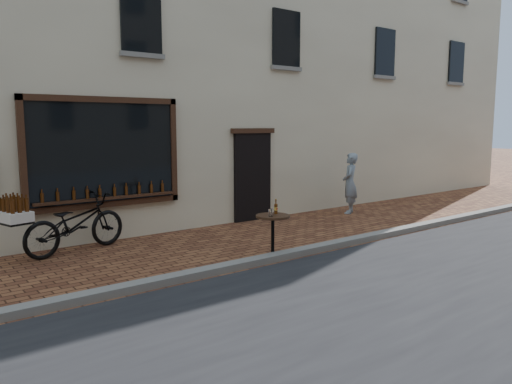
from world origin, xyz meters
TOP-DOWN VIEW (x-y plane):
  - ground at (0.00, 0.00)m, footprint 90.00×90.00m
  - kerb at (0.00, 0.20)m, footprint 90.00×0.25m
  - shop_building at (0.00, 6.50)m, footprint 28.00×6.20m
  - cargo_bicycle at (-2.74, 2.98)m, footprint 2.51×1.26m
  - bistro_table at (-0.02, 0.35)m, footprint 0.62×0.62m
  - pedestrian at (4.61, 2.62)m, footprint 0.72×0.67m

SIDE VIEW (x-z plane):
  - ground at x=0.00m, z-range 0.00..0.00m
  - kerb at x=0.00m, z-range 0.00..0.12m
  - cargo_bicycle at x=-2.74m, z-range -0.03..1.15m
  - bistro_table at x=-0.02m, z-range 0.04..1.10m
  - pedestrian at x=4.61m, z-range 0.00..1.65m
  - shop_building at x=0.00m, z-range 0.00..10.00m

